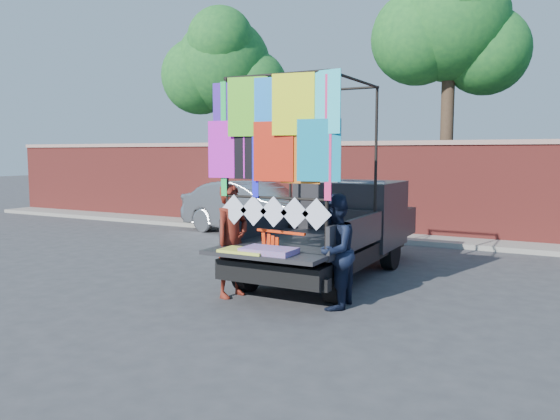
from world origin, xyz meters
The scene contains 10 objects.
ground centered at (0.00, 0.00, 0.00)m, with size 90.00×90.00×0.00m, color #38383A.
brick_wall centered at (0.00, 7.00, 1.33)m, with size 30.00×0.45×2.61m.
curb centered at (0.00, 6.30, 0.06)m, with size 30.00×1.20×0.12m, color gray.
tree_left centered at (-6.48, 8.12, 5.12)m, with size 4.20×3.30×7.05m.
tree_mid centered at (1.02, 8.12, 5.70)m, with size 4.20×3.30×7.73m.
pickup_truck centered at (0.29, 2.09, 0.87)m, with size 2.17×5.46×3.44m.
sedan centered at (-3.69, 5.47, 0.75)m, with size 1.59×4.55×1.50m, color #A9ADB0.
woman centered at (-0.54, -0.47, 0.90)m, with size 0.66×0.43×1.80m, color maroon.
man centered at (1.13, -0.32, 0.85)m, with size 0.82×0.64×1.70m, color black.
streamer_bundle centered at (0.20, -0.41, 0.91)m, with size 0.88×0.16×0.61m.
Camera 1 is at (4.16, -7.64, 2.29)m, focal length 35.00 mm.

